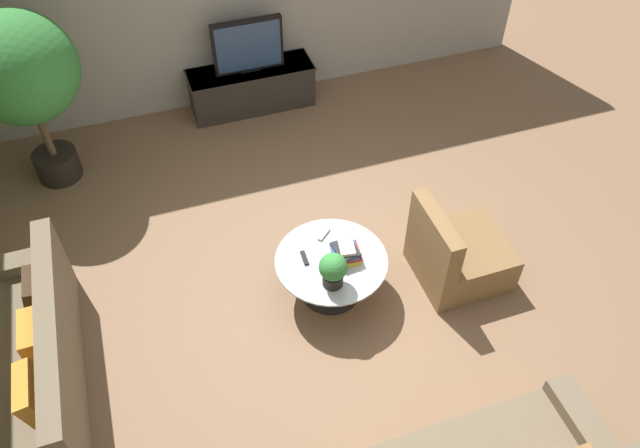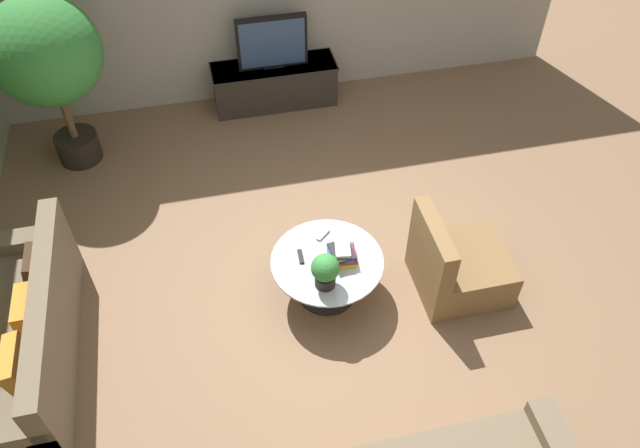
% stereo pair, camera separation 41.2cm
% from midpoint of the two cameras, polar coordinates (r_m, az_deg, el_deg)
% --- Properties ---
extents(ground_plane, '(24.00, 24.00, 0.00)m').
position_cam_midpoint_polar(ground_plane, '(5.91, -1.08, -5.35)').
color(ground_plane, brown).
extents(media_console, '(1.51, 0.50, 0.53)m').
position_cam_midpoint_polar(media_console, '(7.85, -7.79, 12.24)').
color(media_console, '#2D2823').
rests_on(media_console, ground).
extents(television, '(0.83, 0.13, 0.63)m').
position_cam_midpoint_polar(television, '(7.55, -8.23, 15.78)').
color(television, black).
rests_on(television, media_console).
extents(coffee_table, '(1.00, 1.00, 0.45)m').
position_cam_midpoint_polar(coffee_table, '(5.59, -1.09, -4.25)').
color(coffee_table, black).
rests_on(coffee_table, ground).
extents(couch_by_wall, '(0.84, 2.08, 0.84)m').
position_cam_midpoint_polar(couch_by_wall, '(5.66, -27.09, -11.53)').
color(couch_by_wall, brown).
rests_on(couch_by_wall, ground).
extents(armchair_wicker, '(0.80, 0.76, 0.86)m').
position_cam_midpoint_polar(armchair_wicker, '(5.86, 10.44, -2.89)').
color(armchair_wicker, brown).
rests_on(armchair_wicker, ground).
extents(potted_palm_tall, '(1.12, 1.12, 1.92)m').
position_cam_midpoint_polar(potted_palm_tall, '(6.86, -27.29, 12.09)').
color(potted_palm_tall, black).
rests_on(potted_palm_tall, ground).
extents(potted_plant_tabletop, '(0.24, 0.24, 0.34)m').
position_cam_midpoint_polar(potted_plant_tabletop, '(5.18, -1.08, -4.28)').
color(potted_plant_tabletop, black).
rests_on(potted_plant_tabletop, coffee_table).
extents(book_stack, '(0.28, 0.28, 0.15)m').
position_cam_midpoint_polar(book_stack, '(5.46, 0.21, -2.66)').
color(book_stack, gold).
rests_on(book_stack, coffee_table).
extents(remote_black, '(0.05, 0.16, 0.02)m').
position_cam_midpoint_polar(remote_black, '(5.50, -3.57, -3.21)').
color(remote_black, black).
rests_on(remote_black, coffee_table).
extents(remote_silver, '(0.15, 0.14, 0.02)m').
position_cam_midpoint_polar(remote_silver, '(5.67, -1.75, -1.07)').
color(remote_silver, gray).
rests_on(remote_silver, coffee_table).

